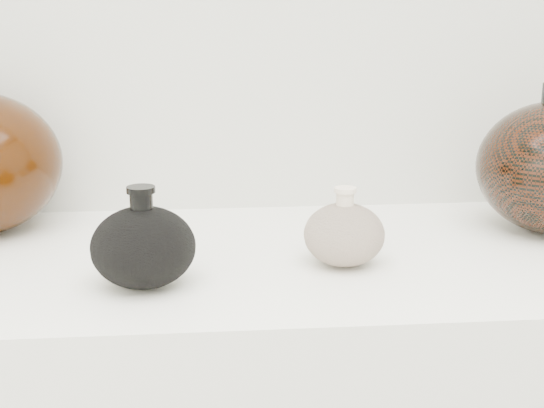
{
  "coord_description": "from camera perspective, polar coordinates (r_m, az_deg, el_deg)",
  "views": [
    {
      "loc": [
        -0.12,
        -0.03,
        1.23
      ],
      "look_at": [
        -0.03,
        0.92,
        0.98
      ],
      "focal_mm": 50.0,
      "sensor_mm": 36.0,
      "label": 1
    }
  ],
  "objects": [
    {
      "name": "black_gourd_vase",
      "position": [
        0.92,
        -9.67,
        -3.16
      ],
      "size": [
        0.14,
        0.14,
        0.12
      ],
      "color": "black",
      "rests_on": "display_counter"
    },
    {
      "name": "cream_gourd_vase",
      "position": [
        0.99,
        5.46,
        -2.25
      ],
      "size": [
        0.11,
        0.11,
        0.1
      ],
      "color": "beige",
      "rests_on": "display_counter"
    }
  ]
}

